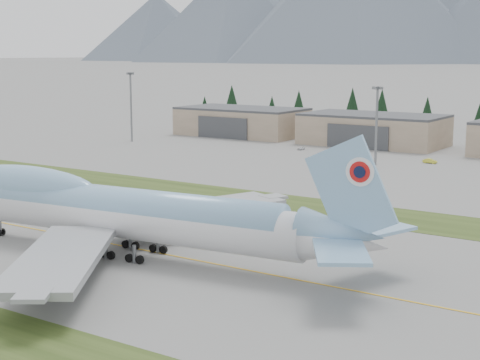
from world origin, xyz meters
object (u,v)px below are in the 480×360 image
Objects in this scene: boeing_747_freighter at (122,211)px; service_vehicle_b at (430,163)px; hangar_center at (373,130)px; service_vehicle_a at (301,150)px; hangar_left at (242,121)px.

service_vehicle_b is (7.58, 122.54, -7.00)m from boeing_747_freighter.
hangar_center reaches higher than service_vehicle_a.
boeing_747_freighter reaches higher than service_vehicle_a.
service_vehicle_a is (-38.13, 127.92, -7.00)m from boeing_747_freighter.
service_vehicle_b is (31.28, -31.01, -5.39)m from hangar_center.
boeing_747_freighter is at bearing -66.85° from service_vehicle_a.
service_vehicle_b is (45.71, -5.38, 0.00)m from service_vehicle_a.
service_vehicle_a is at bearing -119.38° from hangar_center.
hangar_left reaches higher than service_vehicle_b.
boeing_747_freighter is 25.58× the size of service_vehicle_a.
boeing_747_freighter is 155.37m from hangar_center.
hangar_center is 15.19× the size of service_vehicle_a.
hangar_center is 11.62× the size of service_vehicle_b.
boeing_747_freighter is 1.68× the size of hangar_center.
hangar_center reaches higher than service_vehicle_b.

